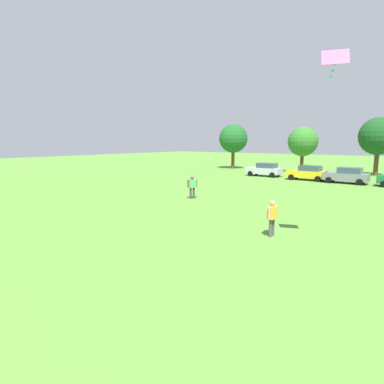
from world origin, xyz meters
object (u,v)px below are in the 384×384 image
Objects in this scene: adult_bystander at (272,215)px; kite at (335,60)px; tree_far_left at (233,139)px; tree_left at (303,142)px; parked_car_gray_2 at (347,175)px; tree_center_left at (379,136)px; bystander_midfield at (192,185)px; parked_car_silver_0 at (265,169)px; parked_car_yellow_1 at (308,173)px.

kite is at bearing 73.33° from adult_bystander.
tree_far_left is 11.18m from tree_left.
tree_center_left is (1.29, 10.49, 4.11)m from parked_car_gray_2.
tree_center_left is (-0.03, 32.96, 3.96)m from adult_bystander.
kite is at bearing -85.77° from tree_center_left.
parked_car_silver_0 is (-2.18, 18.05, -0.18)m from bystander_midfield.
kite reaches higher than tree_far_left.
tree_far_left is (-22.56, 32.30, -2.52)m from kite.
kite is 0.24× the size of parked_car_gray_2.
tree_far_left is (-18.78, 9.03, 3.90)m from parked_car_gray_2.
kite is 24.43m from parked_car_gray_2.
bystander_midfield is at bearing 78.75° from parked_car_yellow_1.
tree_far_left reaches higher than parked_car_gray_2.
bystander_midfield is 17.48m from parked_car_yellow_1.
tree_center_left is at bearing 10.74° from tree_left.
adult_bystander is at bearing 93.35° from parked_car_gray_2.
parked_car_gray_2 is (4.12, -0.30, 0.00)m from parked_car_yellow_1.
parked_car_silver_0 and parked_car_gray_2 have the same top height.
adult_bystander is at bearing -57.47° from tree_far_left.
tree_center_left is at bearing -97.01° from parked_car_gray_2.
parked_car_silver_0 and parked_car_yellow_1 have the same top height.
tree_center_left reaches higher than tree_left.
tree_left is at bearing -169.26° from tree_center_left.
tree_center_left is (5.41, 10.20, 4.11)m from parked_car_yellow_1.
tree_left is (-8.93, 31.28, 3.29)m from adult_bystander.
bystander_midfield is 0.27× the size of tree_left.
adult_bystander is 0.40× the size of parked_car_yellow_1.
adult_bystander reaches higher than parked_car_silver_0.
parked_car_silver_0 is at bearing -153.83° from adult_bystander.
tree_far_left is at bearing 178.85° from tree_left.
parked_car_yellow_1 is 9.82m from tree_left.
parked_car_silver_0 is at bearing -105.39° from tree_left.
bystander_midfield is at bearing -89.81° from tree_left.
parked_car_yellow_1 is at bearing -67.67° from tree_left.
tree_left reaches higher than parked_car_silver_0.
parked_car_yellow_1 is at bearing -165.37° from adult_bystander.
parked_car_silver_0 is 5.66m from parked_car_yellow_1.
tree_center_left is (-2.50, 33.76, -2.31)m from kite.
tree_left reaches higher than bystander_midfield.
parked_car_silver_0 is 9.78m from parked_car_gray_2.
bystander_midfield is at bearing -66.50° from tree_far_left.
kite is at bearing 108.55° from parked_car_yellow_1.
kite is (2.47, -0.80, 6.27)m from adult_bystander.
parked_car_silver_0 is 8.60m from tree_left.
tree_center_left reaches higher than tree_far_left.
adult_bystander is 6.78m from kite.
parked_car_yellow_1 is 0.61× the size of tree_far_left.
parked_car_yellow_1 is at bearing -30.78° from tree_far_left.
bystander_midfield is 14.43m from kite.
bystander_midfield is 25.85m from tree_left.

